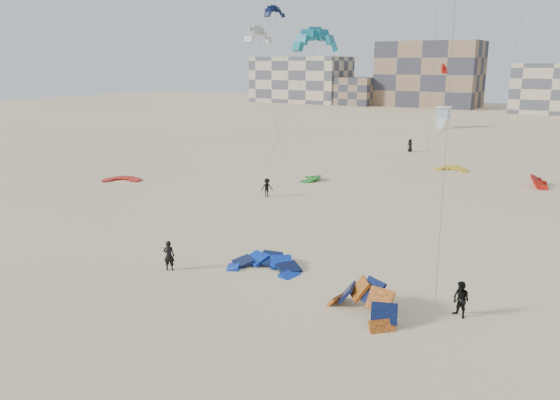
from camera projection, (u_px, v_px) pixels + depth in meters
The scene contains 19 objects.
ground at pixel (176, 272), 31.94m from camera, with size 320.00×320.00×0.00m, color beige.
kite_ground_blue at pixel (264, 269), 32.47m from camera, with size 4.40×4.48×1.23m, color blue, non-canonical shape.
kite_ground_orange at pixel (362, 315), 26.52m from camera, with size 4.16×3.13×2.73m, color orange, non-canonical shape.
kite_ground_red at pixel (122, 180), 57.15m from camera, with size 3.58×3.79×0.44m, color red, non-canonical shape.
kite_ground_green at pixel (310, 180), 57.40m from camera, with size 3.06×3.16×0.91m, color #197E22, non-canonical shape.
kite_ground_red_far at pixel (539, 187), 54.23m from camera, with size 3.24×2.82×1.89m, color red, non-canonical shape.
kite_ground_yellow at pixel (452, 170), 62.50m from camera, with size 3.52×3.66×0.78m, color orange, non-canonical shape.
kitesurfer_main at pixel (169, 255), 32.10m from camera, with size 0.66×0.43×1.81m, color black.
kitesurfer_b at pixel (461, 300), 26.10m from camera, with size 0.87×0.68×1.79m, color black.
kitesurfer_c at pixel (267, 187), 50.00m from camera, with size 1.10×0.63×1.70m, color black.
kitesurfer_e at pixel (410, 145), 75.65m from camera, with size 0.86×0.56×1.77m, color black.
kite_fly_teal_a at pixel (316, 42), 45.96m from camera, with size 11.06×6.92×14.17m.
kite_fly_grey at pixel (258, 36), 62.72m from camera, with size 6.97×4.13×15.24m.
kite_fly_navy at pixel (275, 13), 77.93m from camera, with size 8.16×4.44×19.28m.
kite_fly_red at pixel (444, 70), 85.41m from camera, with size 4.21×8.29×11.00m.
lifeguard_tower_far at pixel (443, 117), 104.03m from camera, with size 3.28×5.70×3.98m.
condo_west_a at pixel (301, 80), 172.95m from camera, with size 30.00×15.00×14.00m, color #C0AC8D.
condo_west_b at pixel (429, 74), 154.44m from camera, with size 28.00×14.00×18.00m, color #82664F.
condo_fill_left at pixel (355, 91), 161.42m from camera, with size 12.00×10.00×8.00m, color #82664F.
Camera 1 is at (21.50, -21.73, 11.86)m, focal length 35.00 mm.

